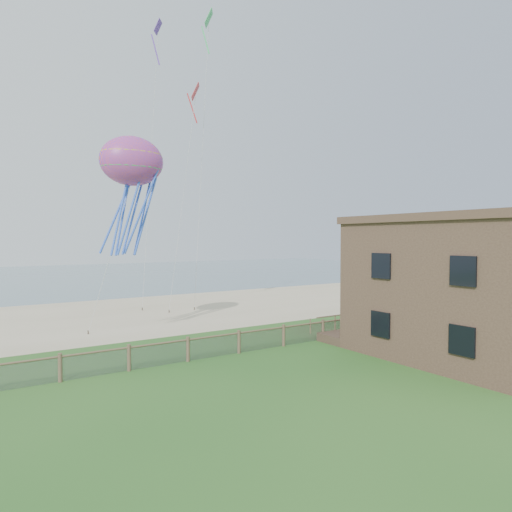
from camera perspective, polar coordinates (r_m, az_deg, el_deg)
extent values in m
plane|color=#22561D|center=(20.44, 6.93, -15.43)|extent=(160.00, 160.00, 0.00)
cube|color=tan|center=(39.44, -14.37, -6.92)|extent=(72.00, 20.00, 0.02)
cube|color=slate|center=(82.07, -24.42, -2.37)|extent=(160.00, 68.00, 0.02)
cube|color=#473026|center=(29.25, 28.18, -3.35)|extent=(15.00, 10.00, 7.00)
cube|color=#4F3A2D|center=(32.95, 18.77, -8.32)|extent=(15.00, 2.00, 0.50)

